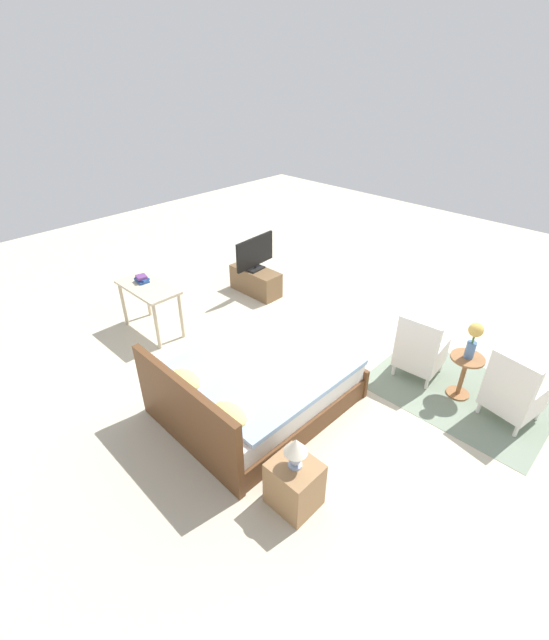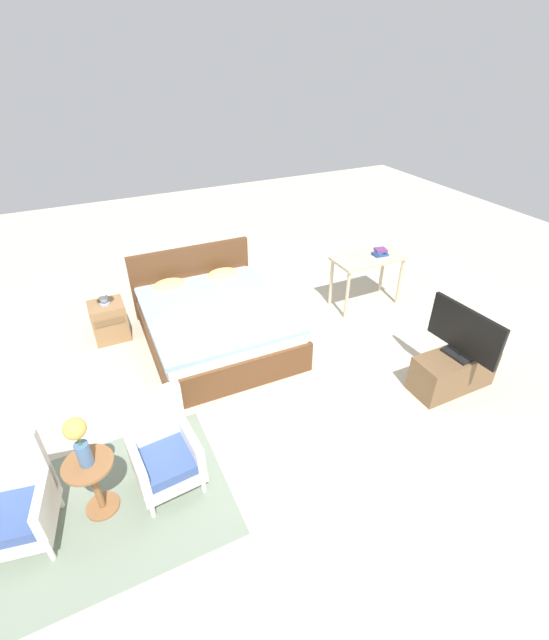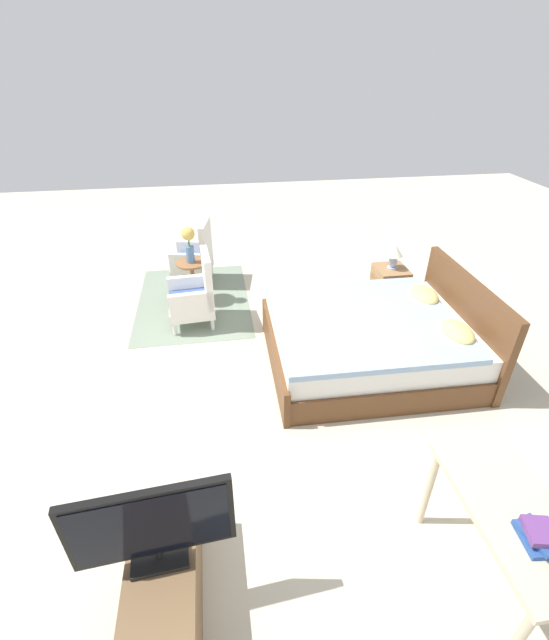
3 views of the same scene
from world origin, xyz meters
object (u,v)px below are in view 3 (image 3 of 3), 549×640
object	(u,v)px
table_lamp	(394,253)
book_stack	(538,535)
armchair_by_window_right	(195,296)
side_table	(193,277)
tv_stand	(166,579)
vanity_desk	(511,522)
bed	(373,339)
nightstand	(389,286)
armchair_by_window_left	(195,258)
tv_flatscreen	(152,526)
flower_vase	(189,241)

from	to	relation	value
table_lamp	book_stack	distance (m)	3.85
armchair_by_window_right	side_table	xyz separation A→B (m)	(-0.58, -0.03, -0.02)
side_table	table_lamp	bearing A→B (deg)	80.00
tv_stand	vanity_desk	world-z (taller)	vanity_desk
side_table	bed	bearing A→B (deg)	48.78
side_table	nightstand	world-z (taller)	side_table
side_table	book_stack	bearing A→B (deg)	23.47
armchair_by_window_left	nightstand	bearing A→B (deg)	68.05
side_table	table_lamp	xyz separation A→B (m)	(0.46, 2.60, 0.37)
nightstand	tv_flatscreen	size ratio (longest dim) A/B	0.59
bed	flower_vase	distance (m)	2.63
bed	table_lamp	xyz separation A→B (m)	(-1.23, 0.67, 0.44)
bed	table_lamp	bearing A→B (deg)	151.50
tv_stand	flower_vase	bearing A→B (deg)	178.04
side_table	tv_stand	world-z (taller)	side_table
side_table	vanity_desk	size ratio (longest dim) A/B	0.56
armchair_by_window_right	flower_vase	distance (m)	0.76
bed	tv_flatscreen	xyz separation A→B (m)	(2.15, -2.06, 0.46)
side_table	flower_vase	world-z (taller)	flower_vase
tv_flatscreen	book_stack	distance (m)	2.00
flower_vase	bed	bearing A→B (deg)	48.78
bed	book_stack	distance (m)	2.59
armchair_by_window_left	tv_stand	distance (m)	4.42
bed	tv_flatscreen	size ratio (longest dim) A/B	2.42
armchair_by_window_left	flower_vase	xyz separation A→B (m)	(0.58, -0.03, 0.49)
side_table	book_stack	world-z (taller)	book_stack
side_table	nightstand	size ratio (longest dim) A/B	1.11
bed	vanity_desk	world-z (taller)	bed
book_stack	table_lamp	bearing A→B (deg)	168.52
flower_vase	tv_stand	xyz separation A→B (m)	(3.84, -0.13, -0.65)
tv_flatscreen	book_stack	size ratio (longest dim) A/B	3.88
flower_vase	book_stack	xyz separation A→B (m)	(4.23, 1.84, -0.05)
tv_stand	tv_flatscreen	world-z (taller)	tv_flatscreen
bed	nightstand	bearing A→B (deg)	151.53
armchair_by_window_right	bed	bearing A→B (deg)	59.66
bed	book_stack	bearing A→B (deg)	-2.16
side_table	tv_flatscreen	world-z (taller)	tv_flatscreen
armchair_by_window_left	book_stack	distance (m)	5.15
flower_vase	vanity_desk	world-z (taller)	flower_vase
tv_stand	book_stack	xyz separation A→B (m)	(0.39, 1.97, 0.60)
table_lamp	armchair_by_window_left	bearing A→B (deg)	-111.94
bed	side_table	distance (m)	2.57
side_table	table_lamp	size ratio (longest dim) A/B	1.75
side_table	armchair_by_window_right	bearing A→B (deg)	3.41
armchair_by_window_right	side_table	bearing A→B (deg)	-176.59
flower_vase	nightstand	world-z (taller)	flower_vase
armchair_by_window_right	book_stack	size ratio (longest dim) A/B	4.03
tv_flatscreen	book_stack	bearing A→B (deg)	78.91
armchair_by_window_right	table_lamp	bearing A→B (deg)	92.75
armchair_by_window_right	flower_vase	xyz separation A→B (m)	(-0.58, -0.03, 0.49)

